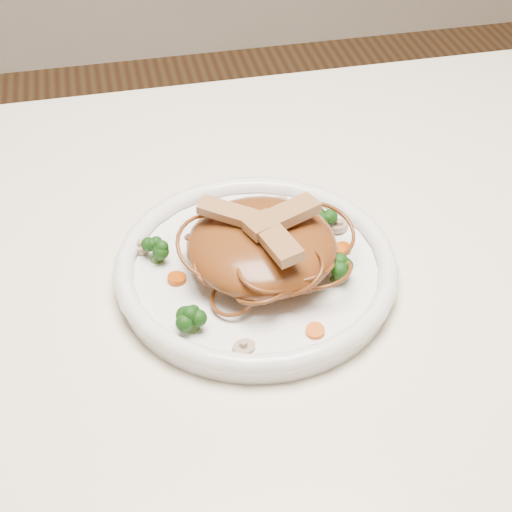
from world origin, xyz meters
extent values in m
cube|color=#F0E4CB|center=(0.00, 0.00, 0.73)|extent=(1.20, 0.80, 0.04)
cylinder|color=white|center=(-0.03, -0.01, 0.76)|extent=(0.37, 0.37, 0.02)
ellipsoid|color=brown|center=(-0.03, -0.01, 0.79)|extent=(0.18, 0.18, 0.05)
cube|color=tan|center=(-0.01, -0.01, 0.83)|extent=(0.08, 0.05, 0.01)
cube|color=tan|center=(-0.05, 0.01, 0.82)|extent=(0.06, 0.05, 0.01)
cube|color=tan|center=(-0.02, -0.04, 0.83)|extent=(0.04, 0.08, 0.01)
cylinder|color=#D44F07|center=(0.00, 0.05, 0.77)|extent=(0.03, 0.03, 0.00)
cylinder|color=#D44F07|center=(-0.11, -0.01, 0.77)|extent=(0.02, 0.02, 0.00)
cylinder|color=#D44F07|center=(0.06, 0.00, 0.77)|extent=(0.02, 0.02, 0.00)
cylinder|color=#D44F07|center=(-0.07, 0.09, 0.77)|extent=(0.02, 0.02, 0.00)
cylinder|color=#D44F07|center=(0.00, -0.11, 0.77)|extent=(0.02, 0.02, 0.00)
cylinder|color=#BFAE8F|center=(-0.07, -0.11, 0.77)|extent=(0.03, 0.03, 0.01)
cylinder|color=#BFAE8F|center=(0.06, 0.03, 0.77)|extent=(0.04, 0.04, 0.01)
cylinder|color=#BFAE8F|center=(-0.14, 0.04, 0.77)|extent=(0.03, 0.03, 0.01)
cylinder|color=#BFAE8F|center=(0.02, 0.08, 0.77)|extent=(0.03, 0.03, 0.01)
camera|label=1|loc=(-0.15, -0.55, 1.26)|focal=52.67mm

